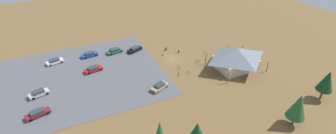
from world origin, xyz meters
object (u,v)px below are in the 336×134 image
(car_tan_back_corner, at_px, (160,86))
(bicycle_teal_yard_left, at_px, (197,61))
(car_green_mid_lot, at_px, (115,51))
(car_red_far_end, at_px, (94,69))
(lot_sign, at_px, (163,57))
(pine_center, at_px, (160,134))
(pine_far_west, at_px, (327,81))
(bicycle_silver_back_row, at_px, (179,67))
(car_black_second_row, at_px, (135,49))
(car_silver_near_entry, at_px, (39,93))
(bicycle_yellow_near_sign, at_px, (228,47))
(trash_bin, at_px, (166,49))
(bicycle_black_mid_cluster, at_px, (179,74))
(car_white_end_stall, at_px, (55,61))
(car_maroon_front_row, at_px, (38,113))
(bicycle_red_near_porch, at_px, (243,53))
(bicycle_white_trailside, at_px, (188,72))
(bike_pavilion, at_px, (237,57))
(pine_west, at_px, (197,134))
(bicycle_orange_edge_south, at_px, (206,53))
(pine_east, at_px, (298,106))
(car_blue_inner_stall, at_px, (90,54))
(visitor_at_bikes, at_px, (179,50))

(car_tan_back_corner, bearing_deg, bicycle_teal_yard_left, -154.21)
(car_green_mid_lot, distance_m, car_tan_back_corner, 23.00)
(car_tan_back_corner, distance_m, car_red_far_end, 19.39)
(bicycle_teal_yard_left, bearing_deg, car_red_far_end, -15.50)
(lot_sign, bearing_deg, bicycle_teal_yard_left, 150.07)
(pine_center, height_order, bicycle_teal_yard_left, pine_center)
(pine_far_west, relative_size, car_red_far_end, 1.48)
(bicycle_silver_back_row, distance_m, car_black_second_row, 16.41)
(car_black_second_row, height_order, car_silver_near_entry, car_black_second_row)
(bicycle_yellow_near_sign, bearing_deg, car_black_second_row, -20.46)
(trash_bin, relative_size, bicycle_silver_back_row, 0.50)
(bicycle_black_mid_cluster, relative_size, car_black_second_row, 0.33)
(lot_sign, xyz_separation_m, car_white_end_stall, (27.82, -11.28, -0.70))
(car_maroon_front_row, relative_size, car_white_end_stall, 1.05)
(bicycle_red_near_porch, distance_m, bicycle_silver_back_row, 21.42)
(pine_center, height_order, bicycle_yellow_near_sign, pine_center)
(car_white_end_stall, distance_m, car_tan_back_corner, 31.85)
(bicycle_silver_back_row, relative_size, bicycle_white_trailside, 1.09)
(bike_pavilion, height_order, trash_bin, bike_pavilion)
(bicycle_teal_yard_left, bearing_deg, car_maroon_front_row, 7.21)
(trash_bin, bearing_deg, pine_center, 64.31)
(bicycle_red_near_porch, bearing_deg, pine_west, 39.21)
(bicycle_black_mid_cluster, distance_m, car_tan_back_corner, 7.67)
(bicycle_orange_edge_south, relative_size, car_black_second_row, 0.35)
(bicycle_black_mid_cluster, xyz_separation_m, car_tan_back_corner, (6.85, 3.42, 0.39))
(bicycle_black_mid_cluster, relative_size, bicycle_silver_back_row, 0.90)
(pine_far_west, height_order, bicycle_yellow_near_sign, pine_far_west)
(pine_east, height_order, car_black_second_row, pine_east)
(bicycle_silver_back_row, xyz_separation_m, bicycle_white_trailside, (-1.22, 3.13, -0.02))
(trash_bin, height_order, car_tan_back_corner, car_tan_back_corner)
(lot_sign, xyz_separation_m, bicycle_white_trailside, (-3.50, 8.74, -1.03))
(lot_sign, distance_m, bicycle_yellow_near_sign, 21.67)
(pine_center, xyz_separation_m, car_red_far_end, (5.33, -32.49, -4.65))
(bicycle_teal_yard_left, height_order, car_blue_inner_stall, car_blue_inner_stall)
(trash_bin, bearing_deg, bicycle_yellow_near_sign, 159.14)
(car_maroon_front_row, bearing_deg, bicycle_silver_back_row, -172.66)
(bicycle_white_trailside, relative_size, car_green_mid_lot, 0.33)
(lot_sign, bearing_deg, car_maroon_front_row, 17.29)
(car_maroon_front_row, bearing_deg, bicycle_teal_yard_left, -172.79)
(car_blue_inner_stall, distance_m, car_red_far_end, 8.65)
(bicycle_red_near_porch, bearing_deg, pine_center, 32.54)
(trash_bin, relative_size, pine_far_west, 0.12)
(trash_bin, height_order, bicycle_red_near_porch, trash_bin)
(bicycle_white_trailside, xyz_separation_m, car_green_mid_lot, (14.60, -19.24, 0.35))
(lot_sign, bearing_deg, visitor_at_bikes, -158.51)
(pine_far_west, height_order, bicycle_red_near_porch, pine_far_west)
(pine_center, xyz_separation_m, car_blue_inner_stall, (4.88, -41.13, -4.65))
(bicycle_yellow_near_sign, bearing_deg, car_blue_inner_stall, -17.26)
(pine_east, xyz_separation_m, bicycle_teal_yard_left, (4.77, -28.78, -4.23))
(pine_center, height_order, car_red_far_end, pine_center)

